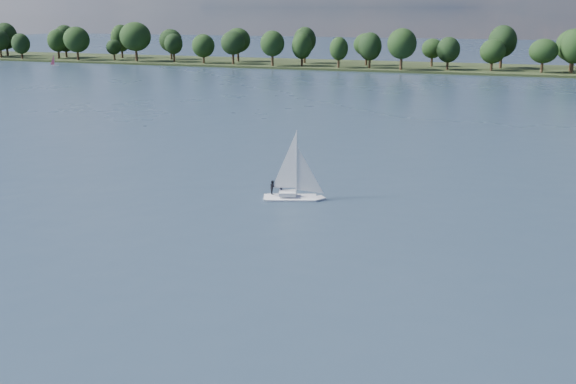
# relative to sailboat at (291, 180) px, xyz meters

# --- Properties ---
(ground) EXTENTS (700.00, 700.00, 0.00)m
(ground) POSITION_rel_sailboat_xyz_m (3.73, 59.29, -2.35)
(ground) COLOR #233342
(ground) RESTS_ON ground
(far_shore) EXTENTS (660.00, 40.00, 1.50)m
(far_shore) POSITION_rel_sailboat_xyz_m (3.73, 171.29, -2.35)
(far_shore) COLOR black
(far_shore) RESTS_ON ground
(sailboat) EXTENTS (6.63, 3.61, 8.41)m
(sailboat) POSITION_rel_sailboat_xyz_m (0.00, 0.00, 0.00)
(sailboat) COLOR silver
(sailboat) RESTS_ON ground
(dinghy_pink) EXTENTS (2.81, 2.56, 4.38)m
(dinghy_pink) POSITION_rel_sailboat_xyz_m (-138.32, 137.86, -1.31)
(dinghy_pink) COLOR white
(dinghy_pink) RESTS_ON ground
(treeline) EXTENTS (562.61, 74.53, 17.65)m
(treeline) POSITION_rel_sailboat_xyz_m (-16.87, 167.91, 5.57)
(treeline) COLOR black
(treeline) RESTS_ON ground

